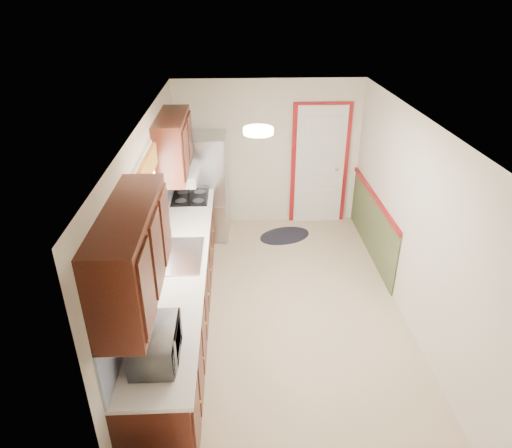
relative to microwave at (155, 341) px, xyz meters
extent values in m
cube|color=#C3AC89|center=(1.20, 1.79, -1.12)|extent=(3.20, 5.20, 0.12)
cube|color=white|center=(1.20, 1.79, 1.28)|extent=(3.20, 5.20, 0.12)
cube|color=silver|center=(1.20, 4.29, 0.08)|extent=(3.20, 0.10, 2.40)
cube|color=silver|center=(1.20, -0.71, 0.08)|extent=(3.20, 0.10, 2.40)
cube|color=silver|center=(-0.30, 1.79, 0.08)|extent=(0.10, 5.20, 2.40)
cube|color=silver|center=(2.70, 1.79, 0.08)|extent=(0.10, 5.20, 2.40)
cube|color=#3D160E|center=(0.00, 1.49, -0.67)|extent=(0.60, 4.00, 0.90)
cube|color=white|center=(0.01, 1.49, -0.20)|extent=(0.63, 4.00, 0.04)
cube|color=#5D88E1|center=(-0.29, 1.49, 0.09)|extent=(0.02, 4.00, 0.55)
cube|color=#3D160E|center=(-0.12, 0.19, 0.70)|extent=(0.35, 1.40, 0.75)
cube|color=#3D160E|center=(-0.12, 2.89, 0.70)|extent=(0.35, 1.20, 0.75)
cube|color=white|center=(-0.29, 1.59, 0.50)|extent=(0.02, 1.00, 0.90)
cube|color=#D14C27|center=(-0.24, 1.59, 0.85)|extent=(0.05, 1.12, 0.24)
cube|color=#B7B7BC|center=(0.01, 1.59, -0.18)|extent=(0.52, 0.82, 0.02)
cube|color=white|center=(-0.07, 2.94, 0.25)|extent=(0.45, 0.60, 0.15)
cube|color=maroon|center=(2.05, 4.26, -0.12)|extent=(0.94, 0.05, 2.08)
cube|color=white|center=(2.05, 4.23, -0.12)|extent=(0.80, 0.04, 2.00)
cube|color=#424C2A|center=(2.69, 3.14, -0.67)|extent=(0.02, 2.30, 0.90)
cube|color=maroon|center=(2.67, 3.14, -0.20)|extent=(0.04, 2.30, 0.06)
cylinder|color=#FFD88C|center=(0.90, 1.59, 1.24)|extent=(0.30, 0.30, 0.06)
imported|color=white|center=(0.00, 0.00, 0.00)|extent=(0.30, 0.54, 0.37)
cube|color=#B7B7BC|center=(0.18, 3.84, -0.29)|extent=(0.73, 0.68, 1.67)
cylinder|color=black|center=(-0.05, 3.47, -0.37)|extent=(0.02, 0.02, 1.17)
ellipsoid|color=black|center=(1.44, 3.69, -1.12)|extent=(1.00, 0.83, 0.01)
cube|color=black|center=(0.01, 3.19, -0.17)|extent=(0.51, 0.61, 0.02)
camera|label=1|loc=(0.68, -2.81, 2.49)|focal=32.00mm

